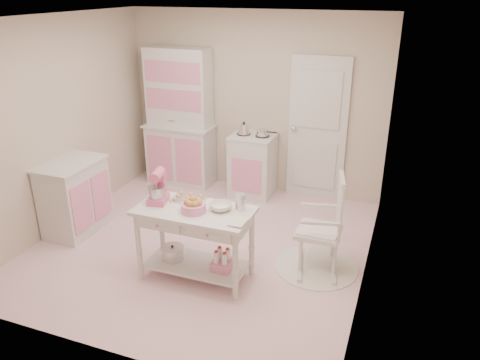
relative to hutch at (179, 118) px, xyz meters
name	(u,v)px	position (x,y,z in m)	size (l,w,h in m)	color
room_shell	(197,111)	(1.12, -1.66, 0.61)	(3.84, 3.84, 2.62)	pink
door	(317,130)	(2.07, 0.21, -0.02)	(0.82, 0.05, 2.04)	silver
hutch	(179,118)	(0.00, 0.00, 0.00)	(1.06, 0.50, 2.08)	silver
stove	(253,165)	(1.20, -0.05, -0.58)	(0.62, 0.57, 0.92)	silver
base_cabinet	(75,197)	(-0.51, -1.87, -0.58)	(0.54, 0.84, 0.92)	silver
lace_rug	(316,266)	(2.51, -1.66, -1.03)	(0.92, 0.92, 0.01)	white
rocking_chair	(319,223)	(2.51, -1.66, -0.49)	(0.48, 0.72, 1.10)	silver
work_table	(195,243)	(1.34, -2.27, -0.64)	(1.20, 0.60, 0.80)	silver
stand_mixer	(157,187)	(0.92, -2.25, -0.07)	(0.20, 0.28, 0.34)	#D95B85
cookie_tray	(189,199)	(1.19, -2.09, -0.23)	(0.34, 0.24, 0.02)	silver
bread_basket	(193,208)	(1.36, -2.32, -0.19)	(0.25, 0.25, 0.09)	pink
mixing_bowl	(221,207)	(1.60, -2.19, -0.20)	(0.23, 0.23, 0.07)	silver
metal_pitcher	(240,202)	(1.78, -2.11, -0.16)	(0.10, 0.10, 0.17)	silver
recipe_book	(231,221)	(1.79, -2.39, -0.23)	(0.15, 0.20, 0.02)	silver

